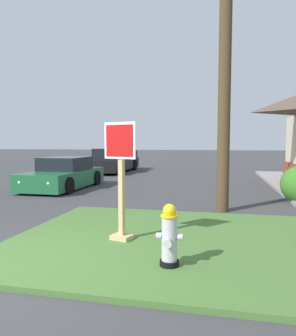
# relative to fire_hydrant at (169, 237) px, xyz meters

# --- Properties ---
(grass_corner_patch) EXTENTS (5.76, 4.78, 0.08)m
(grass_corner_patch) POSITION_rel_fire_hydrant_xyz_m (-0.18, 1.31, -0.46)
(grass_corner_patch) COLOR #477033
(grass_corner_patch) RESTS_ON ground
(fire_hydrant) EXTENTS (0.38, 0.34, 0.89)m
(fire_hydrant) POSITION_rel_fire_hydrant_xyz_m (0.00, 0.00, 0.00)
(fire_hydrant) COLOR black
(fire_hydrant) RESTS_ON grass_corner_patch
(stop_sign) EXTENTS (0.63, 0.37, 2.11)m
(stop_sign) POSITION_rel_fire_hydrant_xyz_m (-1.04, 1.05, 0.57)
(stop_sign) COLOR tan
(stop_sign) RESTS_ON grass_corner_patch
(manhole_cover) EXTENTS (0.70, 0.70, 0.02)m
(manhole_cover) POSITION_rel_fire_hydrant_xyz_m (-2.81, 1.71, -0.49)
(manhole_cover) COLOR black
(manhole_cover) RESTS_ON ground
(parked_sedan_green) EXTENTS (1.98, 4.26, 1.25)m
(parked_sedan_green) POSITION_rel_fire_hydrant_xyz_m (-5.46, 7.46, 0.04)
(parked_sedan_green) COLOR #1E6038
(parked_sedan_green) RESTS_ON ground
(pickup_truck_black) EXTENTS (2.16, 5.50, 1.48)m
(pickup_truck_black) POSITION_rel_fire_hydrant_xyz_m (-5.87, 14.82, 0.12)
(pickup_truck_black) COLOR black
(pickup_truck_black) RESTS_ON ground
(utility_pole) EXTENTS (1.89, 0.33, 8.74)m
(utility_pole) POSITION_rel_fire_hydrant_xyz_m (0.77, 4.30, 4.05)
(utility_pole) COLOR #4C3823
(utility_pole) RESTS_ON ground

